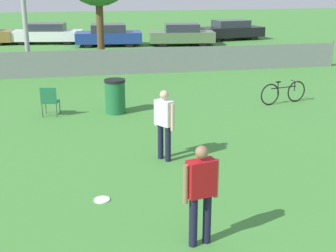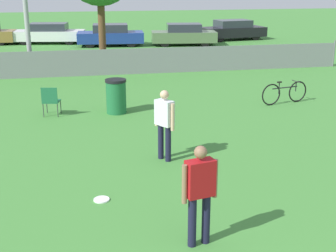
# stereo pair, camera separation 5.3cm
# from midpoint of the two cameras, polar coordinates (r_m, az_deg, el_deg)

# --- Properties ---
(fence_backline) EXTENTS (19.69, 0.07, 1.21)m
(fence_backline) POSITION_cam_midpoint_polar(r_m,az_deg,el_deg) (20.24, -5.61, 7.81)
(fence_backline) COLOR gray
(fence_backline) RESTS_ON ground_plane
(player_defender_red) EXTENTS (0.58, 0.31, 1.61)m
(player_defender_red) POSITION_cam_midpoint_polar(r_m,az_deg,el_deg) (7.05, 3.81, -7.64)
(player_defender_red) COLOR #191933
(player_defender_red) RESTS_ON ground_plane
(player_receiver_white) EXTENTS (0.42, 0.51, 1.61)m
(player_receiver_white) POSITION_cam_midpoint_polar(r_m,az_deg,el_deg) (10.35, -0.61, 0.70)
(player_receiver_white) COLOR #191933
(player_receiver_white) RESTS_ON ground_plane
(frisbee_disc) EXTENTS (0.30, 0.30, 0.03)m
(frisbee_disc) POSITION_cam_midpoint_polar(r_m,az_deg,el_deg) (8.86, -8.24, -8.88)
(frisbee_disc) COLOR white
(frisbee_disc) RESTS_ON ground_plane
(folding_chair_sideline) EXTENTS (0.56, 0.56, 0.89)m
(folding_chair_sideline) POSITION_cam_midpoint_polar(r_m,az_deg,el_deg) (14.33, -14.33, 3.13)
(folding_chair_sideline) COLOR #333338
(folding_chair_sideline) RESTS_ON ground_plane
(bicycle_sideline) EXTENTS (1.74, 0.53, 0.76)m
(bicycle_sideline) POSITION_cam_midpoint_polar(r_m,az_deg,el_deg) (15.83, 13.79, 3.99)
(bicycle_sideline) COLOR black
(bicycle_sideline) RESTS_ON ground_plane
(trash_bin) EXTENTS (0.64, 0.64, 1.05)m
(trash_bin) POSITION_cam_midpoint_polar(r_m,az_deg,el_deg) (14.30, -6.56, 3.63)
(trash_bin) COLOR #1E6638
(trash_bin) RESTS_ON ground_plane
(parked_car_white) EXTENTS (4.67, 2.39, 1.27)m
(parked_car_white) POSITION_cam_midpoint_polar(r_m,az_deg,el_deg) (31.17, -14.63, 10.86)
(parked_car_white) COLOR black
(parked_car_white) RESTS_ON ground_plane
(parked_car_blue) EXTENTS (4.10, 2.05, 1.32)m
(parked_car_blue) POSITION_cam_midpoint_polar(r_m,az_deg,el_deg) (29.32, -7.31, 10.93)
(parked_car_blue) COLOR black
(parked_car_blue) RESTS_ON ground_plane
(parked_car_olive) EXTENTS (4.14, 2.15, 1.32)m
(parked_car_olive) POSITION_cam_midpoint_polar(r_m,az_deg,el_deg) (29.42, 1.65, 11.08)
(parked_car_olive) COLOR black
(parked_car_olive) RESTS_ON ground_plane
(parked_car_dark) EXTENTS (4.51, 2.33, 1.31)m
(parked_car_dark) POSITION_cam_midpoint_polar(r_m,az_deg,el_deg) (32.41, 7.60, 11.54)
(parked_car_dark) COLOR black
(parked_car_dark) RESTS_ON ground_plane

